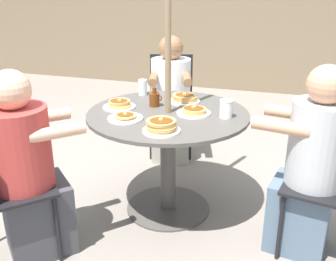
{
  "coord_description": "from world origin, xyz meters",
  "views": [
    {
      "loc": [
        0.74,
        -2.36,
        1.57
      ],
      "look_at": [
        0.0,
        0.0,
        0.61
      ],
      "focal_mm": 42.0,
      "sensor_mm": 36.0,
      "label": 1
    }
  ],
  "objects_px": {
    "pancake_plate_a": "(125,117)",
    "drinking_glass_a": "(143,87)",
    "pancake_plate_d": "(194,112)",
    "syrup_bottle": "(155,99)",
    "patio_chair_north": "(171,97)",
    "pancake_plate_b": "(184,99)",
    "pancake_plate_c": "(161,126)",
    "patio_table": "(168,138)",
    "diner_south": "(310,170)",
    "diner_east": "(28,175)",
    "coffee_cup": "(226,109)",
    "diner_north": "(171,104)",
    "pancake_plate_e": "(119,105)"
  },
  "relations": [
    {
      "from": "diner_south",
      "to": "drinking_glass_a",
      "type": "height_order",
      "value": "diner_south"
    },
    {
      "from": "patio_chair_north",
      "to": "pancake_plate_e",
      "type": "distance_m",
      "value": 1.1
    },
    {
      "from": "pancake_plate_e",
      "to": "coffee_cup",
      "type": "bearing_deg",
      "value": 1.32
    },
    {
      "from": "pancake_plate_b",
      "to": "drinking_glass_a",
      "type": "bearing_deg",
      "value": 166.62
    },
    {
      "from": "pancake_plate_e",
      "to": "drinking_glass_a",
      "type": "height_order",
      "value": "drinking_glass_a"
    },
    {
      "from": "diner_north",
      "to": "diner_south",
      "type": "height_order",
      "value": "diner_south"
    },
    {
      "from": "patio_table",
      "to": "pancake_plate_d",
      "type": "height_order",
      "value": "pancake_plate_d"
    },
    {
      "from": "patio_chair_north",
      "to": "pancake_plate_d",
      "type": "bearing_deg",
      "value": 98.53
    },
    {
      "from": "pancake_plate_d",
      "to": "syrup_bottle",
      "type": "bearing_deg",
      "value": 163.85
    },
    {
      "from": "patio_table",
      "to": "patio_chair_north",
      "type": "xyz_separation_m",
      "value": [
        -0.3,
        1.06,
        -0.04
      ]
    },
    {
      "from": "diner_east",
      "to": "patio_chair_north",
      "type": "bearing_deg",
      "value": 122.09
    },
    {
      "from": "patio_chair_north",
      "to": "pancake_plate_c",
      "type": "relative_size",
      "value": 4.06
    },
    {
      "from": "pancake_plate_c",
      "to": "pancake_plate_d",
      "type": "relative_size",
      "value": 1.0
    },
    {
      "from": "patio_table",
      "to": "drinking_glass_a",
      "type": "distance_m",
      "value": 0.52
    },
    {
      "from": "pancake_plate_b",
      "to": "drinking_glass_a",
      "type": "relative_size",
      "value": 1.88
    },
    {
      "from": "pancake_plate_d",
      "to": "drinking_glass_a",
      "type": "bearing_deg",
      "value": 145.83
    },
    {
      "from": "diner_north",
      "to": "pancake_plate_b",
      "type": "bearing_deg",
      "value": 99.2
    },
    {
      "from": "patio_table",
      "to": "drinking_glass_a",
      "type": "bearing_deg",
      "value": 132.09
    },
    {
      "from": "diner_east",
      "to": "diner_south",
      "type": "xyz_separation_m",
      "value": [
        1.55,
        0.51,
        0.02
      ]
    },
    {
      "from": "patio_table",
      "to": "coffee_cup",
      "type": "bearing_deg",
      "value": 1.46
    },
    {
      "from": "pancake_plate_e",
      "to": "pancake_plate_d",
      "type": "bearing_deg",
      "value": 2.33
    },
    {
      "from": "diner_north",
      "to": "pancake_plate_b",
      "type": "height_order",
      "value": "diner_north"
    },
    {
      "from": "pancake_plate_e",
      "to": "syrup_bottle",
      "type": "height_order",
      "value": "syrup_bottle"
    },
    {
      "from": "diner_east",
      "to": "coffee_cup",
      "type": "xyz_separation_m",
      "value": [
        1.02,
        0.69,
        0.28
      ]
    },
    {
      "from": "pancake_plate_c",
      "to": "syrup_bottle",
      "type": "height_order",
      "value": "syrup_bottle"
    },
    {
      "from": "pancake_plate_a",
      "to": "pancake_plate_c",
      "type": "height_order",
      "value": "pancake_plate_c"
    },
    {
      "from": "pancake_plate_b",
      "to": "drinking_glass_a",
      "type": "xyz_separation_m",
      "value": [
        -0.35,
        0.08,
        0.03
      ]
    },
    {
      "from": "coffee_cup",
      "to": "diner_east",
      "type": "bearing_deg",
      "value": -145.74
    },
    {
      "from": "coffee_cup",
      "to": "patio_chair_north",
      "type": "bearing_deg",
      "value": 123.07
    },
    {
      "from": "patio_table",
      "to": "pancake_plate_b",
      "type": "bearing_deg",
      "value": 80.36
    },
    {
      "from": "pancake_plate_a",
      "to": "pancake_plate_b",
      "type": "bearing_deg",
      "value": 61.14
    },
    {
      "from": "drinking_glass_a",
      "to": "pancake_plate_c",
      "type": "bearing_deg",
      "value": -61.36
    },
    {
      "from": "diner_north",
      "to": "pancake_plate_b",
      "type": "relative_size",
      "value": 5.0
    },
    {
      "from": "pancake_plate_c",
      "to": "pancake_plate_d",
      "type": "xyz_separation_m",
      "value": [
        0.11,
        0.36,
        -0.01
      ]
    },
    {
      "from": "pancake_plate_a",
      "to": "drinking_glass_a",
      "type": "distance_m",
      "value": 0.56
    },
    {
      "from": "pancake_plate_d",
      "to": "coffee_cup",
      "type": "distance_m",
      "value": 0.21
    },
    {
      "from": "pancake_plate_c",
      "to": "drinking_glass_a",
      "type": "relative_size",
      "value": 1.88
    },
    {
      "from": "syrup_bottle",
      "to": "drinking_glass_a",
      "type": "bearing_deg",
      "value": 126.76
    },
    {
      "from": "coffee_cup",
      "to": "drinking_glass_a",
      "type": "height_order",
      "value": "drinking_glass_a"
    },
    {
      "from": "pancake_plate_a",
      "to": "drinking_glass_a",
      "type": "xyz_separation_m",
      "value": [
        -0.09,
        0.55,
        0.05
      ]
    },
    {
      "from": "diner_east",
      "to": "syrup_bottle",
      "type": "bearing_deg",
      "value": 100.14
    },
    {
      "from": "pancake_plate_e",
      "to": "patio_chair_north",
      "type": "bearing_deg",
      "value": 87.53
    },
    {
      "from": "diner_east",
      "to": "pancake_plate_d",
      "type": "height_order",
      "value": "diner_east"
    },
    {
      "from": "diner_north",
      "to": "syrup_bottle",
      "type": "bearing_deg",
      "value": 83.08
    },
    {
      "from": "diner_south",
      "to": "diner_north",
      "type": "bearing_deg",
      "value": 58.39
    },
    {
      "from": "diner_east",
      "to": "coffee_cup",
      "type": "relative_size",
      "value": 9.75
    },
    {
      "from": "patio_chair_north",
      "to": "pancake_plate_b",
      "type": "relative_size",
      "value": 4.06
    },
    {
      "from": "patio_chair_north",
      "to": "patio_table",
      "type": "bearing_deg",
      "value": 90.0
    },
    {
      "from": "patio_chair_north",
      "to": "diner_south",
      "type": "bearing_deg",
      "value": 118.66
    },
    {
      "from": "diner_north",
      "to": "syrup_bottle",
      "type": "xyz_separation_m",
      "value": [
        0.12,
        -0.79,
        0.28
      ]
    }
  ]
}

